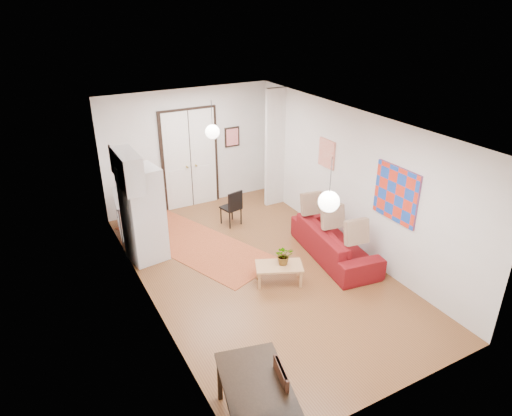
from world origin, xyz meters
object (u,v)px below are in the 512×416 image
sofa (335,242)px  black_side_chair (229,203)px  dining_chair_near (260,389)px  coffee_table (279,268)px  fridge (143,215)px  dining_table (257,392)px  dining_chair_far (261,391)px  kitchen_counter (131,210)px

sofa → black_side_chair: black_side_chair is taller
dining_chair_near → black_side_chair: bearing=171.7°
coffee_table → dining_chair_near: (-1.77, -2.47, 0.21)m
fridge → dining_table: size_ratio=1.29×
coffee_table → dining_chair_far: 3.08m
kitchen_counter → fridge: bearing=-81.6°
coffee_table → dining_table: size_ratio=0.65×
coffee_table → dining_chair_near: bearing=-125.6°
dining_table → dining_chair_near: 0.21m
dining_chair_near → coffee_table: bearing=157.7°
sofa → dining_chair_far: 4.27m
sofa → fridge: 3.82m
fridge → dining_chair_far: 4.56m
sofa → black_side_chair: 2.67m
dining_table → dining_chair_near: size_ratio=1.61×
coffee_table → dining_chair_far: dining_chair_far is taller
dining_chair_far → black_side_chair: bearing=171.8°
black_side_chair → kitchen_counter: bearing=-24.4°
fridge → black_side_chair: bearing=8.2°
black_side_chair → sofa: bearing=104.1°
coffee_table → dining_chair_far: (-1.77, -2.51, 0.21)m
dining_chair_near → kitchen_counter: bearing=-165.6°
fridge → dining_chair_far: bearing=-96.8°
dining_table → dining_chair_far: dining_chair_far is taller
fridge → dining_chair_far: fridge is taller
dining_chair_far → fridge: bearing=-165.5°
dining_table → black_side_chair: bearing=67.9°
fridge → dining_chair_far: (0.10, -4.54, -0.43)m
sofa → coffee_table: sofa is taller
kitchen_counter → black_side_chair: 2.18m
coffee_table → dining_chair_near: 3.05m
kitchen_counter → sofa: bearing=-32.2°
dining_table → dining_chair_far: 0.19m
kitchen_counter → dining_table: 5.69m
sofa → black_side_chair: bearing=34.8°
fridge → dining_chair_near: size_ratio=2.08×
sofa → dining_table: (-3.34, -2.87, 0.33)m
kitchen_counter → fridge: fridge is taller
fridge → dining_chair_far: size_ratio=2.08×
dining_table → sofa: bearing=40.7°
dining_chair_near → sofa: bearing=143.6°
kitchen_counter → dining_chair_near: (0.10, -5.56, -0.09)m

